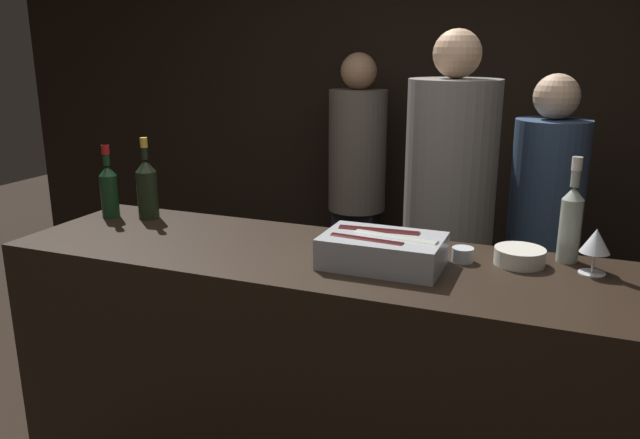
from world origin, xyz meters
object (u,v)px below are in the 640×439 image
at_px(person_grey_polo, 448,212).
at_px(wine_glass, 596,242).
at_px(person_in_hoodie, 544,225).
at_px(ice_bin_with_bottles, 382,249).
at_px(champagne_bottle, 147,187).
at_px(bowl_white, 520,256).
at_px(person_blond_tee, 357,181).
at_px(red_wine_bottle_burgundy, 109,188).
at_px(white_wine_bottle, 571,220).
at_px(candle_votive, 463,255).

bearing_deg(person_grey_polo, wine_glass, 106.92).
height_order(wine_glass, person_in_hoodie, person_in_hoodie).
height_order(ice_bin_with_bottles, champagne_bottle, champagne_bottle).
relative_size(bowl_white, wine_glass, 1.12).
bearing_deg(person_grey_polo, person_in_hoodie, -165.65).
bearing_deg(person_in_hoodie, person_grey_polo, -21.87).
relative_size(ice_bin_with_bottles, person_grey_polo, 0.22).
bearing_deg(champagne_bottle, person_grey_polo, 28.45).
bearing_deg(person_blond_tee, ice_bin_with_bottles, -100.12).
relative_size(ice_bin_with_bottles, person_in_hoodie, 0.25).
bearing_deg(red_wine_bottle_burgundy, bowl_white, 0.61).
bearing_deg(person_blond_tee, person_grey_polo, -78.14).
xyz_separation_m(champagne_bottle, person_grey_polo, (1.18, 0.64, -0.15)).
height_order(white_wine_bottle, person_grey_polo, person_grey_polo).
height_order(champagne_bottle, person_blond_tee, person_blond_tee).
bearing_deg(bowl_white, person_grey_polo, 118.64).
xyz_separation_m(candle_votive, white_wine_bottle, (0.33, 0.14, 0.12)).
xyz_separation_m(bowl_white, person_grey_polo, (-0.36, 0.67, -0.04)).
xyz_separation_m(wine_glass, person_blond_tee, (-1.28, 1.40, -0.17)).
xyz_separation_m(white_wine_bottle, person_blond_tee, (-1.20, 1.30, -0.21)).
distance_m(ice_bin_with_bottles, white_wine_bottle, 0.65).
height_order(bowl_white, person_in_hoodie, person_in_hoodie).
relative_size(bowl_white, person_in_hoodie, 0.10).
distance_m(wine_glass, person_in_hoodie, 1.04).
relative_size(bowl_white, person_grey_polo, 0.09).
bearing_deg(person_grey_polo, person_blond_tee, -71.09).
xyz_separation_m(bowl_white, white_wine_bottle, (0.15, 0.09, 0.12)).
height_order(wine_glass, red_wine_bottle_burgundy, red_wine_bottle_burgundy).
relative_size(bowl_white, champagne_bottle, 0.49).
bearing_deg(red_wine_bottle_burgundy, wine_glass, 0.30).
distance_m(red_wine_bottle_burgundy, person_in_hoodie, 2.04).
height_order(ice_bin_with_bottles, person_in_hoodie, person_in_hoodie).
bearing_deg(white_wine_bottle, candle_votive, -157.67).
relative_size(champagne_bottle, person_in_hoodie, 0.22).
relative_size(candle_votive, red_wine_bottle_burgundy, 0.24).
bearing_deg(person_in_hoodie, candle_votive, 16.90).
relative_size(bowl_white, white_wine_bottle, 0.47).
bearing_deg(person_in_hoodie, wine_glass, 39.79).
height_order(ice_bin_with_bottles, person_blond_tee, person_blond_tee).
distance_m(bowl_white, wine_glass, 0.24).
bearing_deg(wine_glass, bowl_white, 177.99).
xyz_separation_m(ice_bin_with_bottles, candle_votive, (0.25, 0.14, -0.03)).
bearing_deg(white_wine_bottle, red_wine_bottle_burgundy, -176.52).
distance_m(person_in_hoodie, person_blond_tee, 1.16).
bearing_deg(bowl_white, ice_bin_with_bottles, -156.69).
height_order(bowl_white, red_wine_bottle_burgundy, red_wine_bottle_burgundy).
relative_size(wine_glass, white_wine_bottle, 0.42).
height_order(bowl_white, person_blond_tee, person_blond_tee).
xyz_separation_m(candle_votive, red_wine_bottle_burgundy, (-1.52, 0.02, 0.10)).
relative_size(champagne_bottle, red_wine_bottle_burgundy, 1.11).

